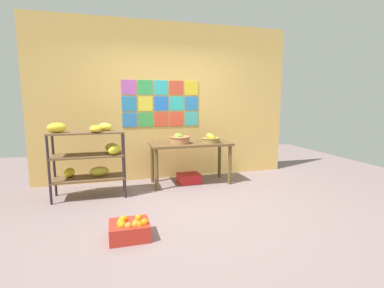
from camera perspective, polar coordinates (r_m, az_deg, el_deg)
ground at (r=3.91m, az=0.34°, el=-13.29°), size 9.47×9.47×0.00m
back_wall_with_art at (r=5.34m, az=-5.04°, el=8.39°), size 4.79×0.07×2.87m
banana_shelf_unit at (r=4.53m, az=-19.82°, el=-1.58°), size 1.07×0.49×1.16m
display_table at (r=4.98m, az=-0.29°, el=-0.92°), size 1.41×0.62×0.73m
fruit_basket_back_right at (r=4.89m, az=-2.54°, el=0.97°), size 0.36×0.36×0.17m
fruit_basket_right at (r=5.02m, az=3.76°, el=1.05°), size 0.33×0.33×0.16m
produce_crate_under_table at (r=5.12m, az=-0.63°, el=-6.93°), size 0.40×0.33×0.17m
orange_crate_foreground at (r=3.23m, az=-12.44°, el=-16.37°), size 0.42×0.35×0.24m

